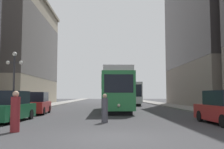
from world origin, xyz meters
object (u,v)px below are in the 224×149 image
Objects in this scene: transit_bus at (131,93)px; pedestrian_crossing_far at (15,113)px; parked_car_left_mid at (8,107)px; lamp_post_left_near at (14,72)px; pedestrian_crossing_near at (105,109)px; parked_car_left_near at (36,104)px; streetcar at (115,90)px.

transit_bus reaches higher than pedestrian_crossing_far.
parked_car_left_mid is 6.93m from lamp_post_left_near.
parked_car_left_mid is at bearing -36.26° from pedestrian_crossing_far.
lamp_post_left_near reaches higher than pedestrian_crossing_near.
parked_car_left_near reaches higher than pedestrian_crossing_far.
streetcar is at bearing 7.03° from pedestrian_crossing_near.
lamp_post_left_near is at bearing -39.96° from pedestrian_crossing_far.
pedestrian_crossing_far is (-4.77, -14.43, -1.29)m from streetcar.
streetcar is 7.61× the size of pedestrian_crossing_near.
lamp_post_left_near reaches higher than parked_car_left_mid.
streetcar is 7.85m from parked_car_left_near.
transit_bus is 7.10× the size of pedestrian_crossing_near.
pedestrian_crossing_far is (-3.80, -3.66, 0.05)m from pedestrian_crossing_near.
pedestrian_crossing_far is at bearing -63.18° from parked_car_left_mid.
parked_car_left_near is 10.78m from pedestrian_crossing_far.
parked_car_left_mid is 2.99× the size of pedestrian_crossing_near.
parked_car_left_near is 9.02m from pedestrian_crossing_near.
parked_car_left_mid reaches higher than pedestrian_crossing_near.
parked_car_left_mid reaches higher than pedestrian_crossing_far.
streetcar is at bearing 26.39° from parked_car_left_near.
lamp_post_left_near is at bearing 60.24° from pedestrian_crossing_near.
pedestrian_crossing_far is (1.96, -10.60, -0.03)m from parked_car_left_near.
parked_car_left_mid is at bearing -93.20° from parked_car_left_near.
transit_bus is at bearing 59.87° from lamp_post_left_near.
parked_car_left_near reaches higher than pedestrian_crossing_near.
transit_bus is at bearing -74.41° from pedestrian_crossing_far.
lamp_post_left_near is at bearing 110.31° from parked_car_left_mid.
pedestrian_crossing_near is 0.32× the size of lamp_post_left_near.
parked_car_left_near is 0.88× the size of lamp_post_left_near.
parked_car_left_near is 0.91× the size of parked_car_left_mid.
parked_car_left_mid is 5.80m from pedestrian_crossing_near.
streetcar reaches higher than pedestrian_crossing_far.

